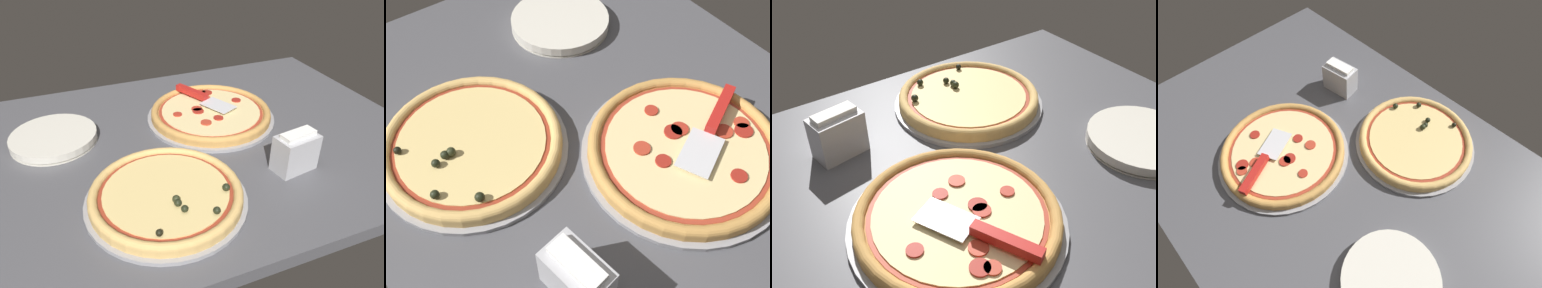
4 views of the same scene
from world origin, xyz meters
The scene contains 8 objects.
ground_plane centered at (0.00, 0.00, -1.80)cm, with size 133.68×96.07×3.60cm, color #4C4C51.
pizza_pan_front centered at (-8.85, -9.46, 0.50)cm, with size 40.62×40.62×1.00cm, color #939399.
pizza_front centered at (-8.85, -9.48, 2.33)cm, with size 38.18×38.18×2.77cm.
pizza_pan_back centered at (17.19, 23.22, 0.50)cm, with size 37.95×37.95×1.00cm, color #939399.
pizza_back centered at (17.17, 23.26, 2.43)cm, with size 35.68×35.68×3.98cm.
serving_spatula centered at (-7.91, -18.40, 4.57)cm, with size 13.85×23.09×2.00cm.
plate_stack centered at (39.23, -13.43, 1.40)cm, with size 24.54×24.54×2.80cm.
napkin_holder centered at (-17.76, 23.32, 5.20)cm, with size 11.76×8.02×11.00cm.
Camera 4 is at (41.64, -29.69, 80.80)cm, focal length 28.00 mm.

